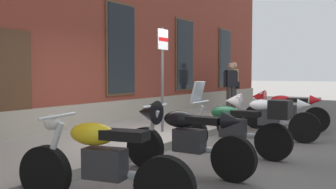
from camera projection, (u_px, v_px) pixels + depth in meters
name	position (u px, v px, depth m)	size (l,w,h in m)	color
ground_plane	(177.00, 147.00, 7.13)	(140.00, 140.00, 0.00)	#565451
sidewalk	(120.00, 137.00, 7.89)	(30.29, 2.87, 0.15)	gray
motorcycle_yellow_naked	(99.00, 164.00, 3.83)	(0.69, 2.04, 0.99)	black
motorcycle_black_sport	(181.00, 134.00, 5.23)	(0.62, 2.04, 1.03)	black
motorcycle_green_touring	(237.00, 125.00, 6.32)	(0.62, 2.14, 1.29)	black
motorcycle_white_sport	(262.00, 115.00, 7.86)	(0.69, 2.16, 1.01)	black
motorcycle_red_sport	(282.00, 108.00, 9.26)	(0.62, 2.09, 1.01)	black
pedestrian_dark_jacket	(231.00, 84.00, 12.95)	(0.60, 0.42, 1.67)	#38332D
pedestrian_tan_coat	(234.00, 82.00, 13.84)	(0.59, 0.23, 1.73)	#2D3351
parking_sign	(163.00, 65.00, 8.01)	(0.36, 0.07, 2.28)	#4C4C51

